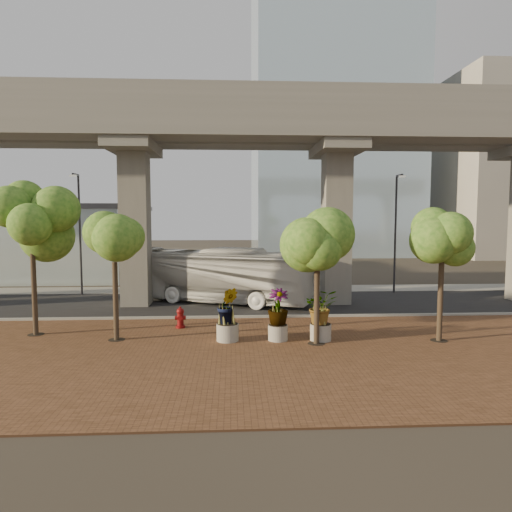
{
  "coord_description": "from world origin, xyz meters",
  "views": [
    {
      "loc": [
        -0.3,
        -25.29,
        5.26
      ],
      "look_at": [
        1.06,
        0.5,
        3.05
      ],
      "focal_mm": 32.0,
      "sensor_mm": 36.0,
      "label": 1
    }
  ],
  "objects": [
    {
      "name": "midrise_block",
      "position": [
        38.0,
        36.0,
        12.0
      ],
      "size": [
        18.0,
        16.0,
        24.0
      ],
      "primitive_type": "cube",
      "color": "#A5A195",
      "rests_on": "ground"
    },
    {
      "name": "asphalt_road",
      "position": [
        0.0,
        2.0,
        0.02
      ],
      "size": [
        90.0,
        8.0,
        0.04
      ],
      "primitive_type": "cube",
      "color": "black",
      "rests_on": "ground"
    },
    {
      "name": "street_tree_far_east",
      "position": [
        8.41,
        -6.86,
        4.3
      ],
      "size": [
        3.05,
        3.05,
        5.66
      ],
      "color": "#433526",
      "rests_on": "ground"
    },
    {
      "name": "street_tree_near_west",
      "position": [
        -5.21,
        -6.01,
        4.35
      ],
      "size": [
        3.38,
        3.38,
        5.86
      ],
      "color": "#433526",
      "rests_on": "ground"
    },
    {
      "name": "streetlamp_east",
      "position": [
        10.93,
        5.39,
        4.71
      ],
      "size": [
        0.4,
        1.17,
        8.07
      ],
      "color": "#29292E",
      "rests_on": "ground"
    },
    {
      "name": "planter_right",
      "position": [
        1.63,
        -6.41,
        1.39
      ],
      "size": [
        2.05,
        2.05,
        2.19
      ],
      "color": "gray",
      "rests_on": "ground"
    },
    {
      "name": "street_tree_near_east",
      "position": [
        3.16,
        -7.04,
        4.54
      ],
      "size": [
        3.43,
        3.43,
        6.07
      ],
      "color": "#433526",
      "rests_on": "ground"
    },
    {
      "name": "transit_bus",
      "position": [
        -1.28,
        2.52,
        1.67
      ],
      "size": [
        12.07,
        7.5,
        3.34
      ],
      "primitive_type": "imported",
      "rotation": [
        0.0,
        0.0,
        1.15
      ],
      "color": "silver",
      "rests_on": "ground"
    },
    {
      "name": "fire_hydrant",
      "position": [
        -2.74,
        -4.0,
        0.54
      ],
      "size": [
        0.5,
        0.45,
        1.0
      ],
      "color": "#690B0D",
      "rests_on": "ground"
    },
    {
      "name": "ground",
      "position": [
        0.0,
        0.0,
        0.0
      ],
      "size": [
        160.0,
        160.0,
        0.0
      ],
      "primitive_type": "plane",
      "color": "#332D25",
      "rests_on": "ground"
    },
    {
      "name": "streetlamp_west",
      "position": [
        -10.44,
        5.64,
        4.69
      ],
      "size": [
        0.4,
        1.16,
        8.04
      ],
      "color": "#2E2E33",
      "rests_on": "ground"
    },
    {
      "name": "brick_plaza",
      "position": [
        0.0,
        -8.0,
        0.03
      ],
      "size": [
        70.0,
        13.0,
        0.06
      ],
      "primitive_type": "cube",
      "color": "brown",
      "rests_on": "ground"
    },
    {
      "name": "planter_front",
      "position": [
        3.43,
        -6.52,
        1.39
      ],
      "size": [
        1.99,
        1.99,
        2.19
      ],
      "color": "#ACA69C",
      "rests_on": "ground"
    },
    {
      "name": "transit_viaduct",
      "position": [
        0.0,
        2.0,
        7.29
      ],
      "size": [
        72.0,
        5.6,
        12.4
      ],
      "color": "gray",
      "rests_on": "ground"
    },
    {
      "name": "street_tree_far_west",
      "position": [
        -9.02,
        -4.94,
        5.07
      ],
      "size": [
        3.97,
        3.97,
        6.84
      ],
      "color": "#433526",
      "rests_on": "ground"
    },
    {
      "name": "planter_left",
      "position": [
        -0.5,
        -6.39,
        1.44
      ],
      "size": [
        2.06,
        2.06,
        2.27
      ],
      "color": "gray",
      "rests_on": "ground"
    },
    {
      "name": "curb_strip",
      "position": [
        0.0,
        -2.0,
        0.08
      ],
      "size": [
        70.0,
        0.25,
        0.16
      ],
      "primitive_type": "cube",
      "color": "gray",
      "rests_on": "ground"
    },
    {
      "name": "far_sidewalk",
      "position": [
        0.0,
        7.5,
        0.03
      ],
      "size": [
        90.0,
        3.0,
        0.06
      ],
      "primitive_type": "cube",
      "color": "gray",
      "rests_on": "ground"
    },
    {
      "name": "station_pavilion",
      "position": [
        -20.0,
        16.0,
        3.22
      ],
      "size": [
        23.0,
        13.0,
        6.3
      ],
      "color": "silver",
      "rests_on": "ground"
    }
  ]
}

